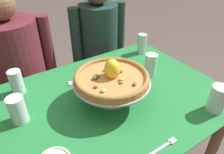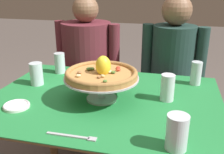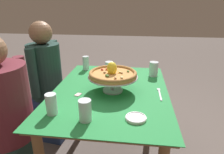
{
  "view_description": "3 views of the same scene",
  "coord_description": "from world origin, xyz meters",
  "px_view_note": "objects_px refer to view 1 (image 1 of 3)",
  "views": [
    {
      "loc": [
        -0.46,
        -0.7,
        1.4
      ],
      "look_at": [
        0.04,
        0.05,
        0.8
      ],
      "focal_mm": 33.57,
      "sensor_mm": 36.0,
      "label": 1
    },
    {
      "loc": [
        0.33,
        -1.16,
        1.29
      ],
      "look_at": [
        0.03,
        0.05,
        0.82
      ],
      "focal_mm": 41.56,
      "sensor_mm": 36.0,
      "label": 2
    },
    {
      "loc": [
        -1.38,
        -0.19,
        1.36
      ],
      "look_at": [
        -0.0,
        -0.01,
        0.83
      ],
      "focal_mm": 31.87,
      "sensor_mm": 36.0,
      "label": 3
    }
  ],
  "objects_px": {
    "water_glass_side_left": "(18,111)",
    "water_glass_back_left": "(17,84)",
    "diner_right": "(100,56)",
    "dinner_fork": "(159,149)",
    "diner_left": "(19,77)",
    "pizza_stand": "(112,85)",
    "sugar_packet": "(73,83)",
    "water_glass_side_right": "(150,66)",
    "water_glass_back_right": "(142,45)",
    "pizza": "(112,77)",
    "water_glass_front_right": "(217,100)"
  },
  "relations": [
    {
      "from": "water_glass_back_right",
      "to": "sugar_packet",
      "type": "distance_m",
      "value": 0.58
    },
    {
      "from": "pizza_stand",
      "to": "water_glass_back_right",
      "type": "relative_size",
      "value": 2.74
    },
    {
      "from": "pizza",
      "to": "water_glass_side_left",
      "type": "bearing_deg",
      "value": 165.78
    },
    {
      "from": "diner_left",
      "to": "water_glass_back_left",
      "type": "bearing_deg",
      "value": -98.56
    },
    {
      "from": "water_glass_side_right",
      "to": "diner_right",
      "type": "distance_m",
      "value": 0.65
    },
    {
      "from": "sugar_packet",
      "to": "diner_left",
      "type": "relative_size",
      "value": 0.04
    },
    {
      "from": "dinner_fork",
      "to": "sugar_packet",
      "type": "distance_m",
      "value": 0.6
    },
    {
      "from": "diner_right",
      "to": "water_glass_side_left",
      "type": "bearing_deg",
      "value": -142.15
    },
    {
      "from": "diner_left",
      "to": "diner_right",
      "type": "height_order",
      "value": "diner_right"
    },
    {
      "from": "dinner_fork",
      "to": "diner_left",
      "type": "distance_m",
      "value": 1.1
    },
    {
      "from": "pizza",
      "to": "sugar_packet",
      "type": "bearing_deg",
      "value": 113.05
    },
    {
      "from": "water_glass_side_right",
      "to": "diner_right",
      "type": "bearing_deg",
      "value": 88.79
    },
    {
      "from": "water_glass_front_right",
      "to": "sugar_packet",
      "type": "distance_m",
      "value": 0.74
    },
    {
      "from": "water_glass_back_right",
      "to": "diner_right",
      "type": "height_order",
      "value": "diner_right"
    },
    {
      "from": "water_glass_side_right",
      "to": "water_glass_front_right",
      "type": "distance_m",
      "value": 0.4
    },
    {
      "from": "pizza_stand",
      "to": "sugar_packet",
      "type": "xyz_separation_m",
      "value": [
        -0.1,
        0.24,
        -0.09
      ]
    },
    {
      "from": "water_glass_side_right",
      "to": "diner_left",
      "type": "bearing_deg",
      "value": 135.57
    },
    {
      "from": "water_glass_side_left",
      "to": "water_glass_back_left",
      "type": "bearing_deg",
      "value": 78.37
    },
    {
      "from": "water_glass_side_right",
      "to": "diner_right",
      "type": "relative_size",
      "value": 0.11
    },
    {
      "from": "pizza",
      "to": "dinner_fork",
      "type": "bearing_deg",
      "value": -91.86
    },
    {
      "from": "pizza_stand",
      "to": "diner_right",
      "type": "height_order",
      "value": "diner_right"
    },
    {
      "from": "water_glass_side_right",
      "to": "water_glass_back_right",
      "type": "height_order",
      "value": "same"
    },
    {
      "from": "pizza_stand",
      "to": "water_glass_side_left",
      "type": "relative_size",
      "value": 2.87
    },
    {
      "from": "water_glass_back_right",
      "to": "water_glass_back_left",
      "type": "relative_size",
      "value": 1.03
    },
    {
      "from": "diner_left",
      "to": "water_glass_side_left",
      "type": "bearing_deg",
      "value": -99.7
    },
    {
      "from": "water_glass_side_right",
      "to": "water_glass_back_left",
      "type": "bearing_deg",
      "value": 159.99
    },
    {
      "from": "pizza",
      "to": "water_glass_side_right",
      "type": "height_order",
      "value": "pizza"
    },
    {
      "from": "pizza",
      "to": "water_glass_front_right",
      "type": "distance_m",
      "value": 0.5
    },
    {
      "from": "water_glass_side_left",
      "to": "water_glass_back_right",
      "type": "distance_m",
      "value": 0.92
    },
    {
      "from": "pizza_stand",
      "to": "diner_left",
      "type": "bearing_deg",
      "value": 114.48
    },
    {
      "from": "pizza",
      "to": "water_glass_back_left",
      "type": "xyz_separation_m",
      "value": [
        -0.37,
        0.32,
        -0.09
      ]
    },
    {
      "from": "dinner_fork",
      "to": "water_glass_front_right",
      "type": "bearing_deg",
      "value": 3.45
    },
    {
      "from": "water_glass_side_left",
      "to": "diner_right",
      "type": "distance_m",
      "value": 0.97
    },
    {
      "from": "diner_left",
      "to": "sugar_packet",
      "type": "bearing_deg",
      "value": -64.63
    },
    {
      "from": "water_glass_front_right",
      "to": "diner_right",
      "type": "height_order",
      "value": "diner_right"
    },
    {
      "from": "sugar_packet",
      "to": "water_glass_front_right",
      "type": "bearing_deg",
      "value": -50.43
    },
    {
      "from": "dinner_fork",
      "to": "water_glass_side_right",
      "type": "bearing_deg",
      "value": 52.07
    },
    {
      "from": "water_glass_back_right",
      "to": "dinner_fork",
      "type": "distance_m",
      "value": 0.83
    },
    {
      "from": "dinner_fork",
      "to": "diner_right",
      "type": "bearing_deg",
      "value": 71.77
    },
    {
      "from": "water_glass_back_left",
      "to": "water_glass_side_right",
      "type": "bearing_deg",
      "value": -20.01
    },
    {
      "from": "water_glass_back_left",
      "to": "dinner_fork",
      "type": "height_order",
      "value": "water_glass_back_left"
    },
    {
      "from": "diner_right",
      "to": "diner_left",
      "type": "bearing_deg",
      "value": 179.4
    },
    {
      "from": "water_glass_back_right",
      "to": "diner_right",
      "type": "distance_m",
      "value": 0.44
    },
    {
      "from": "pizza",
      "to": "dinner_fork",
      "type": "distance_m",
      "value": 0.38
    },
    {
      "from": "water_glass_side_right",
      "to": "diner_right",
      "type": "xyz_separation_m",
      "value": [
        0.01,
        0.62,
        -0.22
      ]
    },
    {
      "from": "diner_right",
      "to": "sugar_packet",
      "type": "bearing_deg",
      "value": -134.22
    },
    {
      "from": "water_glass_side_left",
      "to": "diner_right",
      "type": "relative_size",
      "value": 0.11
    },
    {
      "from": "pizza_stand",
      "to": "dinner_fork",
      "type": "xyz_separation_m",
      "value": [
        -0.01,
        -0.35,
        -0.09
      ]
    },
    {
      "from": "water_glass_side_left",
      "to": "dinner_fork",
      "type": "height_order",
      "value": "water_glass_side_left"
    },
    {
      "from": "water_glass_back_right",
      "to": "water_glass_front_right",
      "type": "relative_size",
      "value": 1.02
    }
  ]
}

